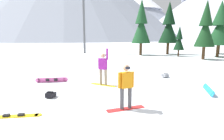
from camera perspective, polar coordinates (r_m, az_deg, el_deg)
The scene contains 18 objects.
ground_plane at distance 8.62m, azimuth 8.27°, elevation -8.07°, with size 800.00×800.00×0.00m, color white.
snowboarder_foreground at distance 6.88m, azimuth 4.30°, elevation -4.89°, with size 1.50×0.77×1.69m.
snowboarder_midground at distance 10.29m, azimuth -2.73°, elevation 0.62°, with size 1.49×1.01×2.06m.
loose_snowboard_near_left at distance 7.32m, azimuth -27.85°, elevation -12.33°, with size 1.85×0.48×0.09m.
loose_snowboard_far_spare at distance 11.68m, azimuth -17.95°, elevation -2.89°, with size 1.87×0.37×0.29m.
loose_snowboard_near_right at distance 10.35m, azimuth 27.45°, elevation -5.30°, with size 0.63×1.87×0.24m.
backpack_grey at distance 12.93m, azimuth 15.95°, elevation -1.59°, with size 0.56×0.54×0.29m.
backpack_black at distance 8.81m, azimuth -18.26°, elevation -7.17°, with size 0.41×0.55×0.30m.
pine_tree_twin at distance 28.18m, azimuth 8.96°, elevation 13.45°, with size 2.77×2.77×8.05m.
pine_tree_young at distance 30.58m, azimuth 16.99°, elevation 12.80°, with size 2.99×2.99×7.97m.
pine_tree_short at distance 34.22m, azimuth 30.31°, elevation 11.35°, with size 3.27×3.27×7.75m.
pine_tree_broad at distance 24.90m, azimuth 26.72°, elevation 11.57°, with size 2.32×2.32×6.93m.
pine_tree_tall at distance 28.86m, azimuth 30.16°, elevation 11.40°, with size 3.20×3.20×7.34m.
pine_tree_slender at distance 27.39m, azimuth 19.86°, elevation 8.64°, with size 1.45×1.45×4.15m.
ski_lift_tower at distance 31.58m, azimuth -8.67°, elevation 17.27°, with size 3.96×0.36×11.63m.
peak_north_spur at distance 262.37m, azimuth -19.25°, elevation 17.93°, with size 159.54×159.54×78.33m.
peak_east_ridge at distance 263.37m, azimuth 8.50°, elevation 16.51°, with size 133.56×133.56×62.44m.
peak_central_summit at distance 251.42m, azimuth 30.85°, elevation 16.92°, with size 196.97×196.97×73.75m.
Camera 1 is at (-1.32, -8.08, 2.67)m, focal length 29.87 mm.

